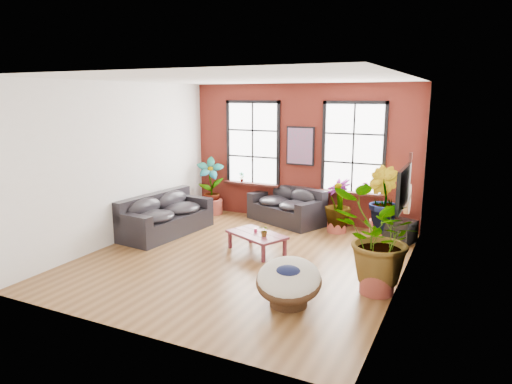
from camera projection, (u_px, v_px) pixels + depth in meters
room at (246, 171)px, 8.89m from camera, size 6.04×6.54×3.54m
sofa_back at (288, 206)px, 11.71m from camera, size 2.19×1.65×0.90m
sofa_left at (165, 216)px, 10.73m from camera, size 1.21×2.43×0.93m
coffee_table at (257, 236)px, 9.45m from camera, size 1.43×1.17×0.48m
papasan_chair at (289, 281)px, 7.02m from camera, size 1.23×1.24×0.77m
poster at (300, 146)px, 11.52m from camera, size 0.74×0.06×0.98m
tv_wall_unit at (405, 191)px, 8.08m from camera, size 0.13×1.86×1.20m
media_box at (400, 231)px, 10.14m from camera, size 0.74×0.68×0.50m
pot_back_left at (213, 206)px, 12.58m from camera, size 0.63×0.63×0.41m
pot_back_right at (381, 229)px, 10.48m from camera, size 0.69×0.69×0.40m
pot_right_wall at (377, 281)px, 7.50m from camera, size 0.64×0.64×0.41m
pot_mid at (337, 225)px, 10.88m from camera, size 0.53×0.53×0.33m
floor_plant_back_left at (211, 183)px, 12.44m from camera, size 0.89×0.79×1.41m
floor_plant_back_right at (382, 199)px, 10.33m from camera, size 1.04×1.04×1.48m
floor_plant_right_wall at (378, 238)px, 7.37m from camera, size 1.85×1.84×1.55m
floor_plant_mid at (338, 203)px, 10.77m from camera, size 0.90×0.90×1.14m
table_plant at (265, 231)px, 9.21m from camera, size 0.27×0.25×0.24m
sill_plant_left at (242, 177)px, 12.37m from camera, size 0.17×0.17×0.27m
sill_plant_right at (365, 188)px, 10.94m from camera, size 0.19×0.19×0.27m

